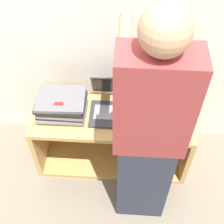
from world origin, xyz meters
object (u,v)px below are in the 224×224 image
Objects in this scene: laptop_stack_left at (62,106)px; laptop_stack_right at (164,114)px; laptop_open at (113,105)px; person at (149,138)px.

laptop_stack_right is (0.73, 0.00, -0.04)m from laptop_stack_left.
laptop_open is at bearing 9.42° from laptop_stack_left.
laptop_open is 0.57m from person.
laptop_stack_left is 1.01× the size of laptop_stack_right.
laptop_stack_right is at bearing 0.18° from laptop_stack_left.
laptop_stack_left is 0.75m from person.
laptop_stack_left is (-0.36, -0.06, 0.03)m from laptop_open.
person reaches higher than laptop_open.
laptop_open reaches higher than laptop_stack_right.
laptop_stack_left reaches higher than laptop_stack_right.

